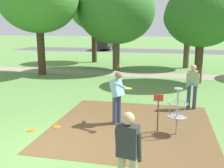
{
  "coord_description": "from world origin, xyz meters",
  "views": [
    {
      "loc": [
        3.06,
        -5.63,
        3.09
      ],
      "look_at": [
        0.97,
        3.74,
        1.0
      ],
      "focal_mm": 42.4,
      "sensor_mm": 36.0,
      "label": 1
    }
  ],
  "objects": [
    {
      "name": "dirt_tee_pad",
      "position": [
        1.95,
        2.24,
        0.0
      ],
      "size": [
        4.97,
        5.06,
        0.01
      ],
      "primitive_type": "cube",
      "color": "brown",
      "rests_on": "ground"
    },
    {
      "name": "player_foreground_watching",
      "position": [
        2.42,
        -1.51,
        0.97
      ],
      "size": [
        0.49,
        0.43,
        1.71
      ],
      "color": "tan",
      "rests_on": "ground"
    },
    {
      "name": "tree_near_right",
      "position": [
        4.58,
        9.56,
        3.65
      ],
      "size": [
        3.94,
        3.94,
        5.34
      ],
      "color": "#422D1E",
      "rests_on": "ground"
    },
    {
      "name": "frisbee_by_tee",
      "position": [
        -0.32,
        1.63,
        0.01
      ],
      "size": [
        0.23,
        0.23,
        0.02
      ],
      "primitive_type": "cylinder",
      "color": "orange",
      "rests_on": "ground"
    },
    {
      "name": "player_throwing",
      "position": [
        3.91,
        4.52,
        0.97
      ],
      "size": [
        0.48,
        0.42,
        1.71
      ],
      "color": "#384260",
      "rests_on": "ground"
    },
    {
      "name": "tree_near_left",
      "position": [
        -3.53,
        16.8,
        4.45
      ],
      "size": [
        3.98,
        3.98,
        6.17
      ],
      "color": "#422D1E",
      "rests_on": "ground"
    },
    {
      "name": "gravel_path",
      "position": [
        0.0,
        11.53,
        0.0
      ],
      "size": [
        40.0,
        1.97,
        0.0
      ],
      "primitive_type": "cube",
      "color": "gray",
      "rests_on": "ground"
    },
    {
      "name": "disc_golf_basket",
      "position": [
        3.26,
        1.88,
        0.75
      ],
      "size": [
        0.98,
        0.58,
        1.39
      ],
      "color": "#9E9EA3",
      "rests_on": "ground"
    },
    {
      "name": "ground_plane",
      "position": [
        0.0,
        0.0,
        0.0
      ],
      "size": [
        160.0,
        160.0,
        0.0
      ],
      "primitive_type": "plane",
      "color": "#5B8942"
    },
    {
      "name": "frisbee_near_basket",
      "position": [
        -0.97,
        1.22,
        0.01
      ],
      "size": [
        0.25,
        0.25,
        0.02
      ],
      "primitive_type": "cylinder",
      "color": "orange",
      "rests_on": "ground"
    },
    {
      "name": "player_waiting_left",
      "position": [
        1.45,
        2.36,
        0.99
      ],
      "size": [
        0.86,
        0.91,
        1.71
      ],
      "color": "#384260",
      "rests_on": "ground"
    },
    {
      "name": "tree_far_left",
      "position": [
        4.21,
        15.08,
        3.72
      ],
      "size": [
        3.62,
        3.62,
        5.29
      ],
      "color": "brown",
      "rests_on": "ground"
    },
    {
      "name": "parking_lot_strip",
      "position": [
        0.0,
        29.25,
        0.0
      ],
      "size": [
        36.0,
        6.0,
        0.01
      ],
      "primitive_type": "cube",
      "color": "#4C4C51",
      "rests_on": "ground"
    },
    {
      "name": "tree_mid_center",
      "position": [
        -0.76,
        12.92,
        4.15
      ],
      "size": [
        5.37,
        5.37,
        6.44
      ],
      "color": "brown",
      "rests_on": "ground"
    },
    {
      "name": "parked_car_leftmost",
      "position": [
        -5.7,
        29.17,
        0.92
      ],
      "size": [
        1.99,
        4.2,
        1.84
      ],
      "color": "black",
      "rests_on": "ground"
    }
  ]
}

